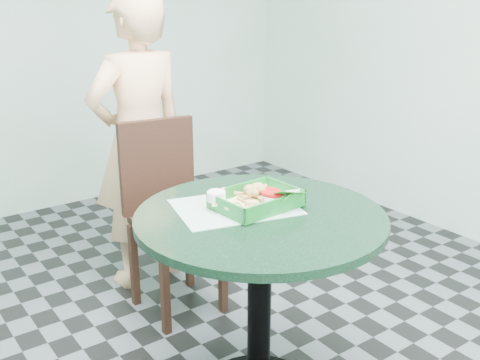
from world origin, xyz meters
TOP-DOWN VIEW (x-y plane):
  - wall_back at (0.00, 2.50)m, footprint 4.00×0.04m
  - cafe_table at (0.00, 0.00)m, footprint 0.88×0.88m
  - dining_chair at (0.08, 0.83)m, footprint 0.37×0.37m
  - diner_person at (0.10, 1.13)m, footprint 0.61×0.43m
  - placemat at (-0.04, 0.10)m, footprint 0.48×0.41m
  - food_basket at (0.02, 0.05)m, footprint 0.29×0.21m
  - crab_sandwich at (0.03, 0.07)m, footprint 0.13×0.13m
  - fries_pile at (-0.08, 0.07)m, footprint 0.12×0.13m
  - sauce_ramekin at (-0.10, 0.13)m, footprint 0.07×0.07m
  - garnish_cup at (0.07, 0.01)m, footprint 0.13×0.13m

SIDE VIEW (x-z plane):
  - dining_chair at x=0.08m, z-range 0.07..1.00m
  - cafe_table at x=0.00m, z-range 0.21..0.96m
  - placemat at x=-0.04m, z-range 0.75..0.75m
  - food_basket at x=0.02m, z-range 0.74..0.80m
  - fries_pile at x=-0.08m, z-range 0.77..0.81m
  - diner_person at x=0.10m, z-range 0.00..1.58m
  - garnish_cup at x=0.07m, z-range 0.77..0.82m
  - crab_sandwich at x=0.03m, z-range 0.76..0.84m
  - sauce_ramekin at x=-0.10m, z-range 0.78..0.82m
  - wall_back at x=0.00m, z-range 0.00..2.80m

